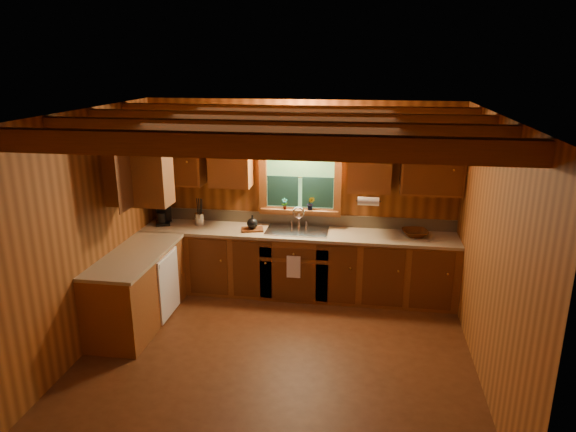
{
  "coord_description": "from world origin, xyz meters",
  "views": [
    {
      "loc": [
        0.88,
        -4.88,
        3.1
      ],
      "look_at": [
        0.0,
        0.8,
        1.35
      ],
      "focal_mm": 32.24,
      "sensor_mm": 36.0,
      "label": 1
    }
  ],
  "objects_px": {
    "coffee_maker": "(163,212)",
    "cutting_board": "(252,229)",
    "sink": "(297,234)",
    "wicker_basket": "(415,233)"
  },
  "relations": [
    {
      "from": "coffee_maker",
      "to": "cutting_board",
      "type": "xyz_separation_m",
      "value": [
        1.29,
        -0.1,
        -0.15
      ]
    },
    {
      "from": "wicker_basket",
      "to": "cutting_board",
      "type": "bearing_deg",
      "value": -177.4
    },
    {
      "from": "sink",
      "to": "coffee_maker",
      "type": "height_order",
      "value": "coffee_maker"
    },
    {
      "from": "coffee_maker",
      "to": "sink",
      "type": "bearing_deg",
      "value": -24.02
    },
    {
      "from": "sink",
      "to": "wicker_basket",
      "type": "xyz_separation_m",
      "value": [
        1.54,
        0.03,
        0.08
      ]
    },
    {
      "from": "coffee_maker",
      "to": "wicker_basket",
      "type": "xyz_separation_m",
      "value": [
        3.42,
        -0.01,
        -0.13
      ]
    },
    {
      "from": "sink",
      "to": "wicker_basket",
      "type": "bearing_deg",
      "value": 1.16
    },
    {
      "from": "sink",
      "to": "coffee_maker",
      "type": "distance_m",
      "value": 1.9
    },
    {
      "from": "sink",
      "to": "coffee_maker",
      "type": "bearing_deg",
      "value": 178.82
    },
    {
      "from": "sink",
      "to": "wicker_basket",
      "type": "distance_m",
      "value": 1.54
    }
  ]
}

